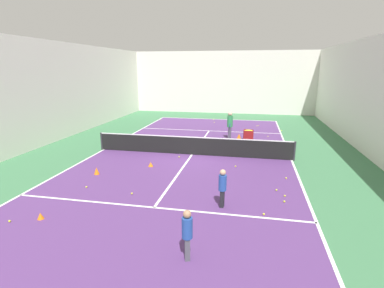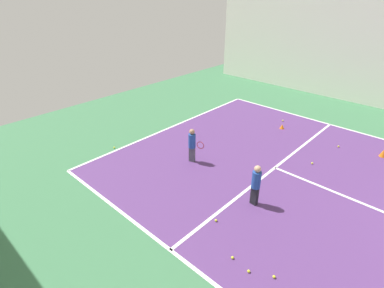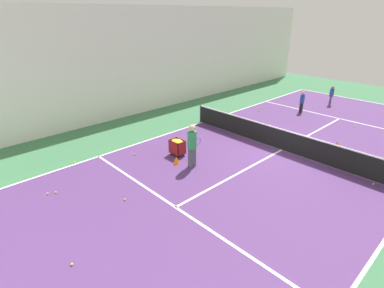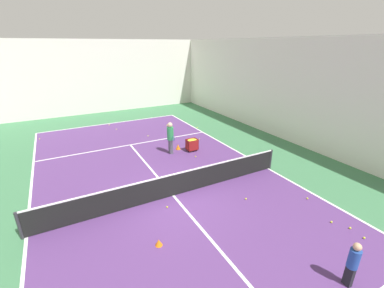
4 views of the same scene
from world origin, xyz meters
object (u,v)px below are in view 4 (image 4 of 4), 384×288
Objects in this scene: ball_cart at (192,143)px; training_cone_1 at (159,243)px; child_midcourt at (353,262)px; coach_at_net at (170,136)px; tennis_net at (173,185)px.

training_cone_1 is at bearing -125.95° from ball_cart.
child_midcourt is 5.21m from training_cone_1.
child_midcourt is (0.53, -9.93, -0.28)m from coach_at_net.
training_cone_1 is (-3.75, 3.56, -0.65)m from child_midcourt.
training_cone_1 is at bearing -123.56° from tennis_net.
tennis_net is at bearing 56.44° from training_cone_1.
ball_cart is at bearing 0.15° from child_midcourt.
tennis_net is 4.42m from coach_at_net.
child_midcourt reaches higher than training_cone_1.
ball_cart reaches higher than training_cone_1.
tennis_net is 5.86× the size of coach_at_net.
child_midcourt is 1.83× the size of ball_cart.
child_midcourt reaches higher than ball_cart.
ball_cart is at bearing 52.67° from tennis_net.
coach_at_net is 2.50× the size of ball_cart.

